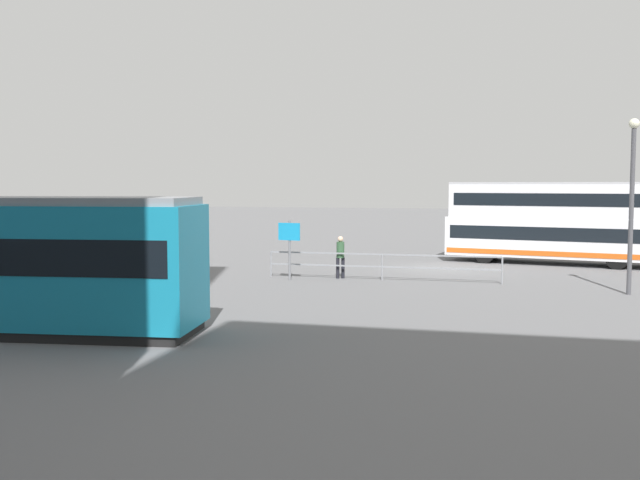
{
  "coord_description": "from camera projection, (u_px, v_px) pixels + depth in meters",
  "views": [
    {
      "loc": [
        -3.18,
        33.32,
        3.88
      ],
      "look_at": [
        4.14,
        6.53,
        1.71
      ],
      "focal_mm": 40.6,
      "sensor_mm": 36.0,
      "label": 1
    }
  ],
  "objects": [
    {
      "name": "ground_plane",
      "position": [
        444.0,
        268.0,
        33.18
      ],
      "size": [
        160.0,
        160.0,
        0.0
      ],
      "primitive_type": "plane",
      "color": "slate"
    },
    {
      "name": "double_decker_bus",
      "position": [
        556.0,
        222.0,
        34.85
      ],
      "size": [
        10.56,
        4.32,
        3.95
      ],
      "color": "white",
      "rests_on": "ground"
    },
    {
      "name": "info_sign",
      "position": [
        289.0,
        240.0,
        28.93
      ],
      "size": [
        0.94,
        0.19,
        2.41
      ],
      "color": "slate",
      "rests_on": "ground"
    },
    {
      "name": "pedestrian_near_railing",
      "position": [
        340.0,
        254.0,
        29.6
      ],
      "size": [
        0.43,
        0.43,
        1.74
      ],
      "color": "black",
      "rests_on": "ground"
    },
    {
      "name": "street_lamp",
      "position": [
        632.0,
        191.0,
        25.05
      ],
      "size": [
        0.36,
        0.36,
        6.12
      ],
      "color": "#4C4C51",
      "rests_on": "ground"
    },
    {
      "name": "pedestrian_railing",
      "position": [
        382.0,
        262.0,
        28.99
      ],
      "size": [
        9.42,
        0.28,
        1.08
      ],
      "color": "gray",
      "rests_on": "ground"
    }
  ]
}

